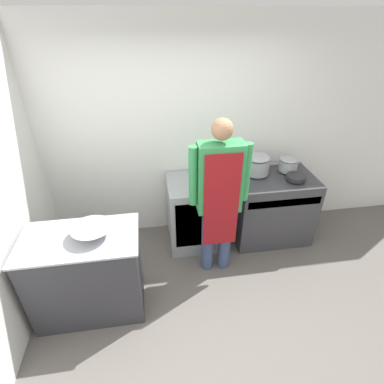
{
  "coord_description": "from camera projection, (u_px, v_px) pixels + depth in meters",
  "views": [
    {
      "loc": [
        -0.4,
        -1.75,
        2.69
      ],
      "look_at": [
        0.02,
        0.93,
        1.01
      ],
      "focal_mm": 28.0,
      "sensor_mm": 36.0,
      "label": 1
    }
  ],
  "objects": [
    {
      "name": "saute_pan",
      "position": [
        296.0,
        177.0,
        3.6
      ],
      "size": [
        0.23,
        0.23,
        0.05
      ],
      "color": "#262628",
      "rests_on": "stove"
    },
    {
      "name": "mixing_bowl",
      "position": [
        92.0,
        232.0,
        2.69
      ],
      "size": [
        0.37,
        0.37,
        0.1
      ],
      "color": "#9EA0A8",
      "rests_on": "prep_counter"
    },
    {
      "name": "fridge_unit",
      "position": [
        196.0,
        212.0,
        3.84
      ],
      "size": [
        0.71,
        0.66,
        0.89
      ],
      "color": "#93999E",
      "rests_on": "ground_plane"
    },
    {
      "name": "ground_plane",
      "position": [
        204.0,
        328.0,
        2.94
      ],
      "size": [
        14.0,
        14.0,
        0.0
      ],
      "primitive_type": "plane",
      "color": "#5B5651"
    },
    {
      "name": "person_cook",
      "position": [
        219.0,
        193.0,
        3.1
      ],
      "size": [
        0.63,
        0.24,
        1.84
      ],
      "color": "#38476B",
      "rests_on": "ground_plane"
    },
    {
      "name": "stove",
      "position": [
        271.0,
        207.0,
        3.93
      ],
      "size": [
        0.98,
        0.68,
        0.92
      ],
      "color": "#38383D",
      "rests_on": "ground_plane"
    },
    {
      "name": "wall_back",
      "position": [
        181.0,
        135.0,
        3.66
      ],
      "size": [
        8.0,
        0.05,
        2.7
      ],
      "color": "white",
      "rests_on": "ground_plane"
    },
    {
      "name": "prep_counter",
      "position": [
        88.0,
        274.0,
        2.93
      ],
      "size": [
        1.06,
        0.62,
        0.92
      ],
      "color": "#2D2D33",
      "rests_on": "ground_plane"
    },
    {
      "name": "stock_pot",
      "position": [
        257.0,
        164.0,
        3.7
      ],
      "size": [
        0.31,
        0.31,
        0.24
      ],
      "color": "#9EA0A8",
      "rests_on": "stove"
    },
    {
      "name": "wall_left",
      "position": [
        13.0,
        172.0,
        2.85
      ],
      "size": [
        0.05,
        8.0,
        2.7
      ],
      "color": "white",
      "rests_on": "ground_plane"
    },
    {
      "name": "sauce_pot",
      "position": [
        288.0,
        164.0,
        3.77
      ],
      "size": [
        0.23,
        0.23,
        0.17
      ],
      "color": "#9EA0A8",
      "rests_on": "stove"
    }
  ]
}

